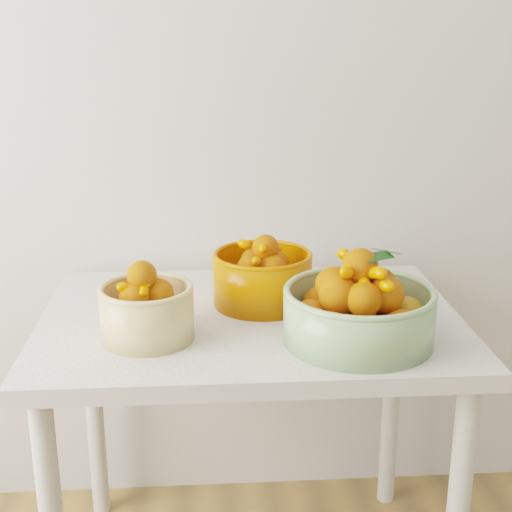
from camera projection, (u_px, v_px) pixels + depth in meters
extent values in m
cube|color=silver|center=(300.00, 51.00, 1.92)|extent=(4.00, 0.04, 2.70)
cube|color=silver|center=(250.00, 323.00, 1.71)|extent=(1.00, 0.70, 0.04)
cylinder|color=silver|center=(94.00, 407.00, 2.07)|extent=(0.05, 0.05, 0.71)
cylinder|color=silver|center=(392.00, 397.00, 2.13)|extent=(0.05, 0.05, 0.71)
cylinder|color=#DAB778|center=(147.00, 314.00, 1.56)|extent=(0.26, 0.26, 0.12)
torus|color=#DAB778|center=(146.00, 289.00, 1.54)|extent=(0.27, 0.27, 0.01)
sphere|color=#D1660C|center=(171.00, 318.00, 1.57)|extent=(0.07, 0.07, 0.07)
sphere|color=#D1660C|center=(150.00, 310.00, 1.61)|extent=(0.07, 0.07, 0.07)
sphere|color=#F96406|center=(123.00, 319.00, 1.56)|extent=(0.07, 0.07, 0.07)
sphere|color=#F96406|center=(147.00, 328.00, 1.51)|extent=(0.07, 0.07, 0.07)
sphere|color=#F96406|center=(147.00, 319.00, 1.56)|extent=(0.07, 0.07, 0.07)
sphere|color=#F96406|center=(158.00, 293.00, 1.56)|extent=(0.07, 0.07, 0.07)
sphere|color=#F96406|center=(134.00, 298.00, 1.53)|extent=(0.07, 0.07, 0.07)
sphere|color=#F96406|center=(142.00, 275.00, 1.54)|extent=(0.07, 0.07, 0.07)
ellipsoid|color=#FF6F01|center=(144.00, 293.00, 1.52)|extent=(0.03, 0.04, 0.03)
ellipsoid|color=#FF6F01|center=(144.00, 290.00, 1.52)|extent=(0.03, 0.04, 0.03)
ellipsoid|color=#FF6F01|center=(136.00, 274.00, 1.55)|extent=(0.04, 0.04, 0.03)
ellipsoid|color=#FF6F01|center=(135.00, 283.00, 1.57)|extent=(0.04, 0.04, 0.03)
ellipsoid|color=#FF6F01|center=(124.00, 288.00, 1.52)|extent=(0.04, 0.04, 0.04)
ellipsoid|color=#FF6F01|center=(136.00, 286.00, 1.56)|extent=(0.04, 0.04, 0.03)
ellipsoid|color=#FF6F01|center=(146.00, 283.00, 1.53)|extent=(0.03, 0.04, 0.03)
cylinder|color=#8BAF77|center=(359.00, 316.00, 1.55)|extent=(0.41, 0.41, 0.11)
torus|color=#8BAF77|center=(360.00, 292.00, 1.53)|extent=(0.41, 0.41, 0.02)
sphere|color=#D1660C|center=(405.00, 316.00, 1.56)|extent=(0.09, 0.09, 0.09)
sphere|color=#F96406|center=(384.00, 304.00, 1.62)|extent=(0.08, 0.08, 0.08)
sphere|color=#F96406|center=(349.00, 300.00, 1.65)|extent=(0.08, 0.08, 0.08)
sphere|color=#F96406|center=(320.00, 306.00, 1.62)|extent=(0.09, 0.09, 0.09)
sphere|color=#F96406|center=(311.00, 320.00, 1.54)|extent=(0.09, 0.09, 0.09)
sphere|color=#F96406|center=(331.00, 332.00, 1.47)|extent=(0.09, 0.09, 0.09)
sphere|color=#F96406|center=(371.00, 337.00, 1.45)|extent=(0.08, 0.08, 0.08)
sphere|color=#F96406|center=(402.00, 330.00, 1.48)|extent=(0.09, 0.09, 0.09)
sphere|color=#F96406|center=(358.00, 318.00, 1.55)|extent=(0.08, 0.08, 0.08)
sphere|color=#F96406|center=(380.00, 285.00, 1.56)|extent=(0.08, 0.08, 0.08)
sphere|color=#F96406|center=(357.00, 281.00, 1.58)|extent=(0.08, 0.08, 0.08)
sphere|color=#F96406|center=(334.00, 286.00, 1.55)|extent=(0.09, 0.09, 0.09)
sphere|color=#F96406|center=(338.00, 295.00, 1.50)|extent=(0.09, 0.09, 0.09)
sphere|color=#F96406|center=(364.00, 299.00, 1.47)|extent=(0.07, 0.07, 0.07)
sphere|color=#F96406|center=(385.00, 294.00, 1.50)|extent=(0.08, 0.08, 0.08)
sphere|color=#F96406|center=(360.00, 266.00, 1.51)|extent=(0.08, 0.08, 0.08)
ellipsoid|color=#FF6F01|center=(343.00, 254.00, 1.58)|extent=(0.04, 0.05, 0.04)
ellipsoid|color=#FF6F01|center=(364.00, 284.00, 1.48)|extent=(0.03, 0.04, 0.04)
ellipsoid|color=#FF6F01|center=(355.00, 282.00, 1.52)|extent=(0.05, 0.04, 0.03)
ellipsoid|color=#FF6F01|center=(348.00, 272.00, 1.58)|extent=(0.04, 0.05, 0.04)
ellipsoid|color=#FF6F01|center=(346.00, 272.00, 1.47)|extent=(0.05, 0.05, 0.04)
ellipsoid|color=#FF6F01|center=(375.00, 273.00, 1.48)|extent=(0.04, 0.05, 0.04)
ellipsoid|color=#FF6F01|center=(360.00, 263.00, 1.51)|extent=(0.05, 0.04, 0.04)
ellipsoid|color=#FF6F01|center=(387.00, 286.00, 1.46)|extent=(0.05, 0.05, 0.03)
ellipsoid|color=#FF6F01|center=(380.00, 273.00, 1.46)|extent=(0.05, 0.05, 0.03)
ellipsoid|color=#FF6F01|center=(355.00, 264.00, 1.59)|extent=(0.03, 0.05, 0.04)
ellipsoid|color=#FF6F01|center=(356.00, 261.00, 1.51)|extent=(0.05, 0.04, 0.04)
cylinder|color=#D35702|center=(262.00, 279.00, 1.76)|extent=(0.30, 0.30, 0.13)
torus|color=#D35702|center=(263.00, 255.00, 1.74)|extent=(0.30, 0.30, 0.01)
sphere|color=#F96406|center=(292.00, 286.00, 1.77)|extent=(0.07, 0.07, 0.07)
sphere|color=#F96406|center=(274.00, 278.00, 1.83)|extent=(0.07, 0.07, 0.07)
sphere|color=#F96406|center=(246.00, 278.00, 1.83)|extent=(0.07, 0.07, 0.07)
sphere|color=#F96406|center=(233.00, 287.00, 1.76)|extent=(0.07, 0.07, 0.07)
sphere|color=#F96406|center=(248.00, 295.00, 1.71)|extent=(0.07, 0.07, 0.07)
sphere|color=#F96406|center=(278.00, 295.00, 1.71)|extent=(0.07, 0.07, 0.07)
sphere|color=#F96406|center=(262.00, 286.00, 1.77)|extent=(0.07, 0.07, 0.07)
sphere|color=#F96406|center=(276.00, 263.00, 1.77)|extent=(0.06, 0.06, 0.06)
sphere|color=#F96406|center=(253.00, 262.00, 1.78)|extent=(0.07, 0.07, 0.07)
sphere|color=#F96406|center=(249.00, 269.00, 1.73)|extent=(0.06, 0.06, 0.06)
sphere|color=#F96406|center=(273.00, 270.00, 1.72)|extent=(0.07, 0.07, 0.07)
sphere|color=#F96406|center=(266.00, 248.00, 1.74)|extent=(0.07, 0.07, 0.07)
ellipsoid|color=#FF6F01|center=(275.00, 260.00, 1.72)|extent=(0.04, 0.04, 0.03)
ellipsoid|color=#FF6F01|center=(263.00, 248.00, 1.71)|extent=(0.03, 0.04, 0.02)
ellipsoid|color=#FF6F01|center=(256.00, 261.00, 1.69)|extent=(0.04, 0.04, 0.03)
ellipsoid|color=#FF6F01|center=(262.00, 259.00, 1.75)|extent=(0.04, 0.04, 0.03)
ellipsoid|color=#FF6F01|center=(244.00, 244.00, 1.76)|extent=(0.04, 0.04, 0.04)
ellipsoid|color=#FF6F01|center=(270.00, 254.00, 1.74)|extent=(0.04, 0.04, 0.03)
ellipsoid|color=#FF6F01|center=(277.00, 248.00, 1.78)|extent=(0.05, 0.04, 0.04)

